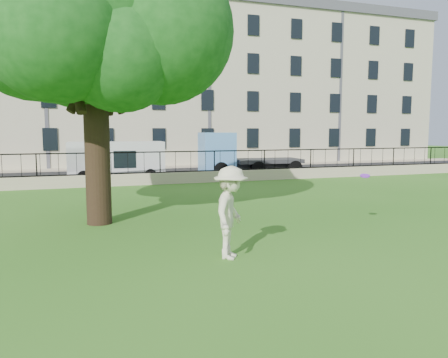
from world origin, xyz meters
name	(u,v)px	position (x,y,z in m)	size (l,w,h in m)	color
ground	(244,235)	(0.00, 0.00, 0.00)	(120.00, 120.00, 0.00)	#2B6518
retaining_wall	(160,178)	(0.00, 12.00, 0.30)	(50.00, 0.40, 0.60)	tan
iron_railing	(160,162)	(0.00, 12.00, 1.15)	(50.00, 0.05, 1.13)	black
street	(146,175)	(0.00, 16.70, 0.01)	(60.00, 9.00, 0.01)	black
sidewalk	(135,168)	(0.00, 21.90, 0.06)	(60.00, 1.40, 0.12)	tan
building_row	(124,82)	(0.00, 27.57, 6.92)	(56.40, 10.40, 13.80)	#BEB697
tree	(88,11)	(-3.74, 2.89, 6.26)	(7.81, 6.01, 9.52)	black
man	(231,212)	(-1.07, -1.85, 1.02)	(1.32, 0.76, 2.05)	beige
frisbee	(365,176)	(3.43, -0.51, 1.55)	(0.27, 0.27, 0.03)	purple
white_van	(117,161)	(-2.00, 14.49, 1.09)	(5.21, 2.03, 2.19)	silver
blue_truck	(250,153)	(6.50, 15.40, 1.34)	(6.40, 2.27, 2.69)	#609DE3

